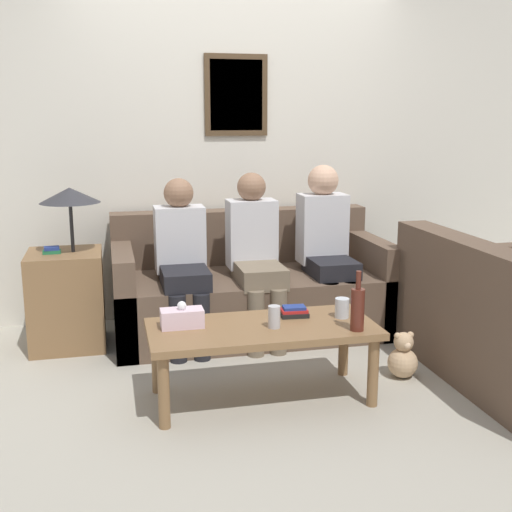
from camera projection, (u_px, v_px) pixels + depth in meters
name	position (u px, v px, depth m)	size (l,w,h in m)	color
ground_plane	(268.00, 356.00, 4.23)	(16.00, 16.00, 0.00)	#ADA899
wall_back	(235.00, 148.00, 4.95)	(9.00, 0.08, 2.60)	silver
couch_main	(250.00, 291.00, 4.69)	(1.95, 0.94, 0.85)	brown
coffee_table	(262.00, 335.00, 3.51)	(1.25, 0.57, 0.43)	olive
side_table_with_lamp	(67.00, 290.00, 4.34)	(0.51, 0.49, 1.09)	olive
wine_bottle	(358.00, 308.00, 3.40)	(0.07, 0.07, 0.33)	#562319
drinking_glass	(342.00, 308.00, 3.63)	(0.08, 0.08, 0.11)	silver
book_stack	(294.00, 312.00, 3.66)	(0.16, 0.12, 0.06)	black
soda_can	(274.00, 317.00, 3.45)	(0.07, 0.07, 0.12)	#BCBCC1
tissue_box	(182.00, 318.00, 3.46)	(0.23, 0.12, 0.15)	silver
person_left	(182.00, 256.00, 4.33)	(0.34, 0.62, 1.14)	black
person_middle	(256.00, 251.00, 4.44)	(0.34, 0.63, 1.16)	#756651
person_right	(327.00, 242.00, 4.60)	(0.34, 0.59, 1.21)	black
teddy_bear	(403.00, 358.00, 3.86)	(0.18, 0.18, 0.29)	tan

